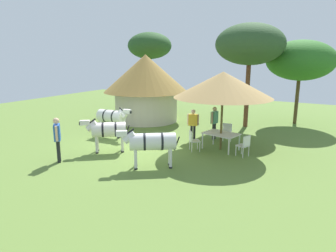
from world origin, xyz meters
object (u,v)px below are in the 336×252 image
at_px(guest_behind_table, 214,120).
at_px(zebra_nearest_camera, 108,130).
at_px(zebra_by_umbrella, 112,117).
at_px(acacia_tree_behind_hut, 301,60).
at_px(shade_umbrella, 223,85).
at_px(patio_chair_east_end, 193,139).
at_px(patio_chair_west_end, 244,144).
at_px(acacia_tree_left_background, 150,46).
at_px(striped_lounge_chair, 164,139).
at_px(patio_chair_near_hut, 227,132).
at_px(acacia_tree_far_lawn, 250,45).
at_px(guest_beside_umbrella, 193,122).
at_px(standing_watcher, 57,136).
at_px(patio_dining_table, 221,135).
at_px(thatched_hut, 146,84).
at_px(zebra_toward_hut, 151,142).

distance_m(guest_behind_table, zebra_nearest_camera, 5.30).
height_order(zebra_by_umbrella, acacia_tree_behind_hut, acacia_tree_behind_hut).
relative_size(shade_umbrella, patio_chair_east_end, 4.71).
height_order(patio_chair_west_end, acacia_tree_left_background, acacia_tree_left_background).
bearing_deg(striped_lounge_chair, patio_chair_east_end, -18.23).
bearing_deg(patio_chair_near_hut, zebra_nearest_camera, 38.02).
bearing_deg(acacia_tree_behind_hut, patio_chair_east_end, -111.60).
height_order(striped_lounge_chair, acacia_tree_behind_hut, acacia_tree_behind_hut).
distance_m(patio_chair_west_end, patio_chair_near_hut, 2.19).
bearing_deg(acacia_tree_far_lawn, guest_beside_umbrella, -107.80).
distance_m(striped_lounge_chair, acacia_tree_left_background, 10.97).
height_order(patio_chair_near_hut, guest_beside_umbrella, guest_beside_umbrella).
height_order(patio_chair_east_end, acacia_tree_far_lawn, acacia_tree_far_lawn).
distance_m(shade_umbrella, acacia_tree_behind_hut, 7.69).
bearing_deg(standing_watcher, patio_chair_west_end, 79.29).
bearing_deg(standing_watcher, patio_dining_table, 88.21).
bearing_deg(patio_chair_east_end, guest_beside_umbrella, 165.71).
height_order(thatched_hut, shade_umbrella, thatched_hut).
bearing_deg(zebra_nearest_camera, patio_chair_near_hut, -82.63).
relative_size(patio_chair_near_hut, acacia_tree_far_lawn, 0.15).
relative_size(patio_dining_table, standing_watcher, 0.94).
height_order(patio_chair_east_end, zebra_nearest_camera, zebra_nearest_camera).
xyz_separation_m(guest_behind_table, zebra_toward_hut, (-0.63, -4.86, -0.01)).
bearing_deg(patio_chair_west_end, zebra_by_umbrella, 112.69).
bearing_deg(patio_chair_west_end, guest_behind_table, 68.52).
bearing_deg(acacia_tree_left_background, thatched_hut, -61.03).
bearing_deg(guest_beside_umbrella, zebra_by_umbrella, -179.02).
distance_m(patio_chair_east_end, standing_watcher, 5.59).
relative_size(patio_chair_east_end, zebra_toward_hut, 0.44).
xyz_separation_m(patio_chair_near_hut, patio_chair_east_end, (-0.84, -2.07, 0.00)).
height_order(guest_beside_umbrella, standing_watcher, standing_watcher).
height_order(guest_beside_umbrella, zebra_by_umbrella, guest_beside_umbrella).
relative_size(patio_dining_table, zebra_toward_hut, 0.82).
bearing_deg(zebra_by_umbrella, patio_chair_near_hut, 106.02).
relative_size(zebra_nearest_camera, acacia_tree_left_background, 0.30).
bearing_deg(acacia_tree_behind_hut, patio_dining_table, -106.87).
distance_m(patio_chair_west_end, guest_beside_umbrella, 3.05).
relative_size(patio_chair_near_hut, standing_watcher, 0.51).
relative_size(thatched_hut, acacia_tree_left_background, 0.91).
distance_m(patio_chair_west_end, striped_lounge_chair, 3.77).
relative_size(patio_dining_table, zebra_by_umbrella, 0.79).
bearing_deg(shade_umbrella, patio_chair_west_end, -21.98).
xyz_separation_m(shade_umbrella, zebra_by_umbrella, (-5.66, -0.56, -1.85)).
xyz_separation_m(guest_behind_table, acacia_tree_behind_hut, (3.09, 5.84, 2.83)).
distance_m(zebra_toward_hut, acacia_tree_left_background, 13.46).
distance_m(standing_watcher, zebra_nearest_camera, 2.14).
height_order(patio_chair_west_end, patio_chair_near_hut, same).
distance_m(patio_chair_near_hut, guest_beside_umbrella, 1.68).
xyz_separation_m(patio_chair_near_hut, guest_behind_table, (-0.72, 0.20, 0.47)).
bearing_deg(thatched_hut, patio_chair_east_end, -39.67).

